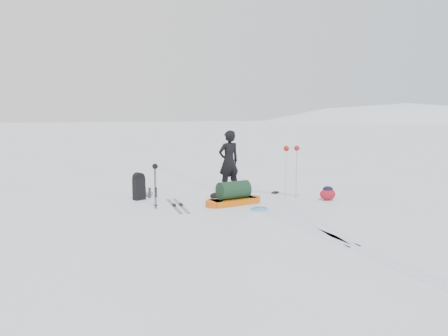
% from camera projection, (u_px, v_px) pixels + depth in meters
% --- Properties ---
extents(ground, '(200.00, 200.00, 0.00)m').
position_uv_depth(ground, '(238.00, 200.00, 12.72)').
color(ground, white).
rests_on(ground, ground).
extents(ski_tracks, '(3.38, 17.97, 0.01)m').
position_uv_depth(ski_tracks, '(246.00, 193.00, 13.74)').
color(ski_tracks, silver).
rests_on(ski_tracks, ground).
extents(skier, '(0.79, 0.59, 1.97)m').
position_uv_depth(skier, '(229.00, 161.00, 13.80)').
color(skier, black).
rests_on(skier, ground).
extents(pulk_sled, '(1.76, 0.77, 0.65)m').
position_uv_depth(pulk_sled, '(234.00, 196.00, 12.05)').
color(pulk_sled, '#D1600C').
rests_on(pulk_sled, ground).
extents(expedition_rucksack, '(0.70, 0.77, 0.80)m').
position_uv_depth(expedition_rucksack, '(140.00, 187.00, 12.74)').
color(expedition_rucksack, black).
rests_on(expedition_rucksack, ground).
extents(ski_poles_black, '(0.15, 0.18, 1.21)m').
position_uv_depth(ski_poles_black, '(155.00, 172.00, 11.44)').
color(ski_poles_black, black).
rests_on(ski_poles_black, ground).
extents(ski_poles_silver, '(0.50, 0.17, 1.57)m').
position_uv_depth(ski_poles_silver, '(291.00, 154.00, 12.74)').
color(ski_poles_silver, silver).
rests_on(ski_poles_silver, ground).
extents(touring_skis_grey, '(0.38, 1.93, 0.07)m').
position_uv_depth(touring_skis_grey, '(178.00, 206.00, 11.85)').
color(touring_skis_grey, '#93979B').
rests_on(touring_skis_grey, ground).
extents(touring_skis_white, '(1.28, 1.40, 0.06)m').
position_uv_depth(touring_skis_white, '(275.00, 193.00, 13.66)').
color(touring_skis_white, silver).
rests_on(touring_skis_white, ground).
extents(rope_coil, '(0.55, 0.55, 0.06)m').
position_uv_depth(rope_coil, '(260.00, 209.00, 11.42)').
color(rope_coil, '#61B8ED').
rests_on(rope_coil, ground).
extents(small_daypack, '(0.59, 0.54, 0.41)m').
position_uv_depth(small_daypack, '(328.00, 193.00, 12.65)').
color(small_daypack, maroon).
rests_on(small_daypack, ground).
extents(thermos_pair, '(0.31, 0.20, 0.31)m').
position_uv_depth(thermos_pair, '(153.00, 193.00, 13.05)').
color(thermos_pair, '#505257').
rests_on(thermos_pair, ground).
extents(stuff_sack, '(0.36, 0.31, 0.20)m').
position_uv_depth(stuff_sack, '(215.00, 196.00, 12.79)').
color(stuff_sack, black).
rests_on(stuff_sack, ground).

